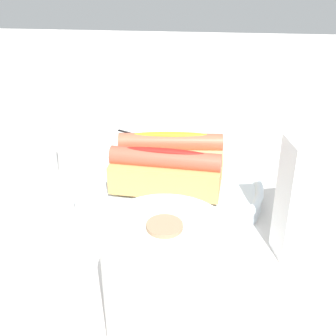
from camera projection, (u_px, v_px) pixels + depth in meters
The scene contains 8 objects.
ground_plane at pixel (181, 201), 0.66m from camera, with size 2.40×2.40×0.00m, color beige.
serving_bowl at pixel (168, 188), 0.66m from camera, with size 0.27×0.27×0.03m.
hotdog_front at pixel (171, 155), 0.66m from camera, with size 0.15×0.06×0.06m.
hotdog_back at pixel (165, 172), 0.62m from camera, with size 0.15×0.06×0.06m.
water_glass at pixel (34, 156), 0.70m from camera, with size 0.07×0.07×0.09m.
paper_towel_roll at pixel (169, 288), 0.41m from camera, with size 0.11×0.11×0.13m.
napkin_box at pixel (328, 198), 0.52m from camera, with size 0.11×0.04×0.15m, color white.
chopstick_near at pixel (166, 142), 0.83m from camera, with size 0.01×0.01×0.22m, color black.
Camera 1 is at (-0.03, 0.56, 0.35)m, focal length 48.50 mm.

